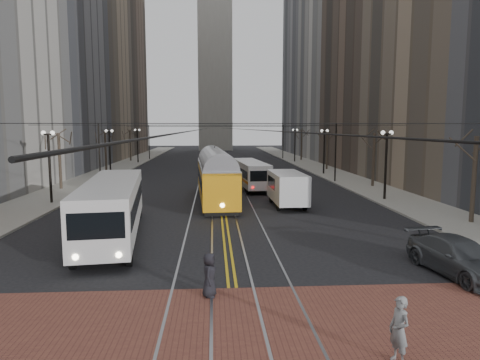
{
  "coord_description": "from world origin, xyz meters",
  "views": [
    {
      "loc": [
        -0.7,
        -16.74,
        6.13
      ],
      "look_at": [
        0.89,
        8.62,
        3.0
      ],
      "focal_mm": 32.0,
      "sensor_mm": 36.0,
      "label": 1
    }
  ],
  "objects": [
    {
      "name": "building_right_mid",
      "position": [
        25.5,
        46.0,
        17.0
      ],
      "size": [
        16.0,
        20.0,
        34.0
      ],
      "primitive_type": "cube",
      "color": "brown",
      "rests_on": "ground"
    },
    {
      "name": "sedan_grey",
      "position": [
        5.18,
        30.66,
        0.72
      ],
      "size": [
        2.2,
        4.42,
        1.45
      ],
      "primitive_type": "imported",
      "rotation": [
        0.0,
        0.0,
        0.12
      ],
      "color": "#404247",
      "rests_on": "ground"
    },
    {
      "name": "trolley_wires",
      "position": [
        0.0,
        34.83,
        3.77
      ],
      "size": [
        25.96,
        120.0,
        6.6
      ],
      "color": "black",
      "rests_on": "ground"
    },
    {
      "name": "ground",
      "position": [
        0.0,
        0.0,
        0.0
      ],
      "size": [
        260.0,
        260.0,
        0.0
      ],
      "primitive_type": "plane",
      "color": "black",
      "rests_on": "ground"
    },
    {
      "name": "sidewalk_right",
      "position": [
        15.0,
        45.0,
        0.07
      ],
      "size": [
        5.0,
        140.0,
        0.15
      ],
      "primitive_type": "cube",
      "color": "gray",
      "rests_on": "ground"
    },
    {
      "name": "street_trees",
      "position": [
        0.0,
        35.25,
        2.8
      ],
      "size": [
        31.68,
        53.28,
        5.6
      ],
      "color": "#382D23",
      "rests_on": "ground"
    },
    {
      "name": "cargo_van",
      "position": [
        5.05,
        15.95,
        1.32
      ],
      "size": [
        2.44,
        6.02,
        2.64
      ],
      "primitive_type": "cube",
      "rotation": [
        0.0,
        0.0,
        0.02
      ],
      "color": "white",
      "rests_on": "ground"
    },
    {
      "name": "building_right_midfar",
      "position": [
        27.5,
        66.0,
        26.0
      ],
      "size": [
        20.0,
        20.0,
        52.0
      ],
      "primitive_type": "cube",
      "color": "#B7B3AC",
      "rests_on": "ground"
    },
    {
      "name": "sedan_parked",
      "position": [
        9.5,
        -0.05,
        0.76
      ],
      "size": [
        2.88,
        5.5,
        1.52
      ],
      "primitive_type": "imported",
      "rotation": [
        0.0,
        0.0,
        0.15
      ],
      "color": "#43474B",
      "rests_on": "ground"
    },
    {
      "name": "building_right_far",
      "position": [
        25.5,
        86.0,
        20.0
      ],
      "size": [
        16.0,
        20.0,
        40.0
      ],
      "primitive_type": "cube",
      "color": "slate",
      "rests_on": "ground"
    },
    {
      "name": "streetcar_rails",
      "position": [
        0.0,
        45.0,
        0.0
      ],
      "size": [
        4.8,
        130.0,
        0.02
      ],
      "primitive_type": "cube",
      "color": "gray",
      "rests_on": "ground"
    },
    {
      "name": "building_left_midfar",
      "position": [
        -27.5,
        66.0,
        26.0
      ],
      "size": [
        20.0,
        20.0,
        52.0
      ],
      "primitive_type": "cube",
      "color": "gray",
      "rests_on": "ground"
    },
    {
      "name": "pedestrian_b",
      "position": [
        4.08,
        -6.5,
        0.91
      ],
      "size": [
        0.58,
        0.74,
        1.79
      ],
      "primitive_type": "imported",
      "rotation": [
        0.0,
        0.0,
        4.97
      ],
      "color": "gray",
      "rests_on": "crosswalk_band"
    },
    {
      "name": "building_left_far",
      "position": [
        -25.5,
        86.0,
        20.0
      ],
      "size": [
        16.0,
        20.0,
        40.0
      ],
      "primitive_type": "cube",
      "color": "brown",
      "rests_on": "ground"
    },
    {
      "name": "lamp_posts",
      "position": [
        -0.0,
        28.75,
        2.8
      ],
      "size": [
        27.6,
        57.2,
        5.6
      ],
      "color": "black",
      "rests_on": "ground"
    },
    {
      "name": "crosswalk_band",
      "position": [
        0.0,
        -4.0,
        0.01
      ],
      "size": [
        25.0,
        6.0,
        0.01
      ],
      "primitive_type": "cube",
      "color": "brown",
      "rests_on": "ground"
    },
    {
      "name": "centre_lines",
      "position": [
        0.0,
        45.0,
        0.01
      ],
      "size": [
        0.42,
        130.0,
        0.01
      ],
      "primitive_type": "cube",
      "color": "gold",
      "rests_on": "ground"
    },
    {
      "name": "streetcar",
      "position": [
        -0.5,
        18.85,
        1.68
      ],
      "size": [
        3.42,
        14.38,
        3.36
      ],
      "primitive_type": "cube",
      "rotation": [
        0.0,
        0.0,
        0.05
      ],
      "color": "orange",
      "rests_on": "ground"
    },
    {
      "name": "transit_bus",
      "position": [
        -6.29,
        6.99,
        1.6
      ],
      "size": [
        4.25,
        13.05,
        3.2
      ],
      "primitive_type": "cube",
      "rotation": [
        0.0,
        0.0,
        0.13
      ],
      "color": "silver",
      "rests_on": "ground"
    },
    {
      "name": "clock_tower",
      "position": [
        0.0,
        102.0,
        35.96
      ],
      "size": [
        12.0,
        12.0,
        66.0
      ],
      "color": "#B2AFA5",
      "rests_on": "ground"
    },
    {
      "name": "pedestrian_a",
      "position": [
        -0.88,
        -1.74,
        0.82
      ],
      "size": [
        0.63,
        0.86,
        1.62
      ],
      "primitive_type": "imported",
      "rotation": [
        0.0,
        0.0,
        1.42
      ],
      "color": "black",
      "rests_on": "crosswalk_band"
    },
    {
      "name": "rear_bus",
      "position": [
        3.07,
        26.23,
        1.35
      ],
      "size": [
        3.18,
        10.55,
        2.71
      ],
      "primitive_type": "cube",
      "rotation": [
        0.0,
        0.0,
        0.09
      ],
      "color": "white",
      "rests_on": "ground"
    },
    {
      "name": "sidewalk_left",
      "position": [
        -15.0,
        45.0,
        0.07
      ],
      "size": [
        5.0,
        140.0,
        0.15
      ],
      "primitive_type": "cube",
      "color": "gray",
      "rests_on": "ground"
    },
    {
      "name": "building_left_mid",
      "position": [
        -25.5,
        46.0,
        17.0
      ],
      "size": [
        16.0,
        20.0,
        34.0
      ],
      "primitive_type": "cube",
      "color": "slate",
      "rests_on": "ground"
    }
  ]
}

